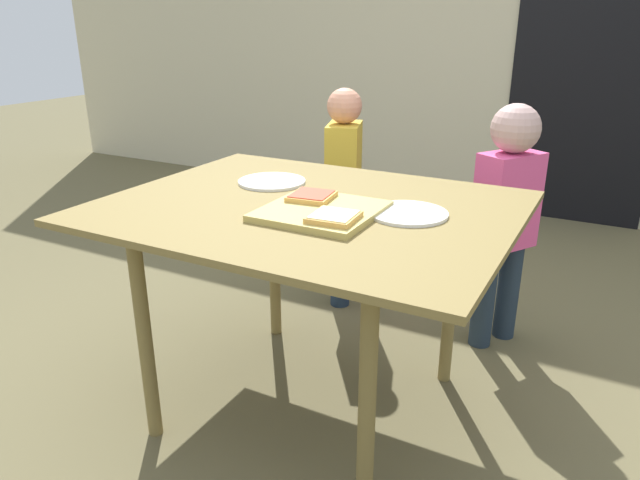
{
  "coord_description": "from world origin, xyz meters",
  "views": [
    {
      "loc": [
        0.85,
        -1.52,
        1.28
      ],
      "look_at": [
        0.04,
        0.0,
        0.63
      ],
      "focal_mm": 32.81,
      "sensor_mm": 36.0,
      "label": 1
    }
  ],
  "objects_px": {
    "cutting_board": "(321,211)",
    "plate_white_left": "(272,182)",
    "dining_table": "(309,228)",
    "child_right": "(506,210)",
    "child_left": "(343,186)",
    "plate_white_right": "(408,213)",
    "pizza_slice_near_right": "(334,217)",
    "pizza_slice_far_left": "(312,196)"
  },
  "relations": [
    {
      "from": "dining_table",
      "to": "child_right",
      "type": "relative_size",
      "value": 1.26
    },
    {
      "from": "cutting_board",
      "to": "plate_white_right",
      "type": "relative_size",
      "value": 1.42
    },
    {
      "from": "cutting_board",
      "to": "plate_white_right",
      "type": "bearing_deg",
      "value": 26.96
    },
    {
      "from": "plate_white_right",
      "to": "child_left",
      "type": "bearing_deg",
      "value": 127.06
    },
    {
      "from": "dining_table",
      "to": "cutting_board",
      "type": "relative_size",
      "value": 3.74
    },
    {
      "from": "plate_white_right",
      "to": "child_left",
      "type": "xyz_separation_m",
      "value": [
        -0.58,
        0.77,
        -0.18
      ]
    },
    {
      "from": "dining_table",
      "to": "plate_white_right",
      "type": "bearing_deg",
      "value": 8.6
    },
    {
      "from": "pizza_slice_near_right",
      "to": "child_right",
      "type": "xyz_separation_m",
      "value": [
        0.3,
        0.9,
        -0.19
      ]
    },
    {
      "from": "child_right",
      "to": "plate_white_right",
      "type": "bearing_deg",
      "value": -102.54
    },
    {
      "from": "child_left",
      "to": "child_right",
      "type": "height_order",
      "value": "child_left"
    },
    {
      "from": "pizza_slice_near_right",
      "to": "plate_white_right",
      "type": "height_order",
      "value": "pizza_slice_near_right"
    },
    {
      "from": "plate_white_left",
      "to": "child_left",
      "type": "height_order",
      "value": "child_left"
    },
    {
      "from": "dining_table",
      "to": "cutting_board",
      "type": "height_order",
      "value": "cutting_board"
    },
    {
      "from": "pizza_slice_near_right",
      "to": "plate_white_right",
      "type": "bearing_deg",
      "value": 53.25
    },
    {
      "from": "pizza_slice_near_right",
      "to": "dining_table",
      "type": "bearing_deg",
      "value": 137.68
    },
    {
      "from": "plate_white_left",
      "to": "plate_white_right",
      "type": "height_order",
      "value": "same"
    },
    {
      "from": "dining_table",
      "to": "plate_white_right",
      "type": "relative_size",
      "value": 5.29
    },
    {
      "from": "pizza_slice_near_right",
      "to": "child_right",
      "type": "relative_size",
      "value": 0.14
    },
    {
      "from": "pizza_slice_far_left",
      "to": "child_right",
      "type": "distance_m",
      "value": 0.9
    },
    {
      "from": "plate_white_left",
      "to": "plate_white_right",
      "type": "xyz_separation_m",
      "value": [
        0.55,
        -0.12,
        0.0
      ]
    },
    {
      "from": "pizza_slice_near_right",
      "to": "cutting_board",
      "type": "bearing_deg",
      "value": 135.62
    },
    {
      "from": "pizza_slice_near_right",
      "to": "pizza_slice_far_left",
      "type": "relative_size",
      "value": 0.96
    },
    {
      "from": "pizza_slice_near_right",
      "to": "plate_white_left",
      "type": "bearing_deg",
      "value": 142.2
    },
    {
      "from": "plate_white_right",
      "to": "pizza_slice_near_right",
      "type": "bearing_deg",
      "value": -126.75
    },
    {
      "from": "plate_white_left",
      "to": "pizza_slice_far_left",
      "type": "bearing_deg",
      "value": -33.15
    },
    {
      "from": "cutting_board",
      "to": "pizza_slice_near_right",
      "type": "height_order",
      "value": "pizza_slice_near_right"
    },
    {
      "from": "plate_white_left",
      "to": "child_right",
      "type": "distance_m",
      "value": 0.94
    },
    {
      "from": "cutting_board",
      "to": "plate_white_left",
      "type": "xyz_separation_m",
      "value": [
        -0.32,
        0.23,
        -0.0
      ]
    },
    {
      "from": "cutting_board",
      "to": "pizza_slice_near_right",
      "type": "relative_size",
      "value": 2.38
    },
    {
      "from": "plate_white_left",
      "to": "child_right",
      "type": "xyz_separation_m",
      "value": [
        0.7,
        0.59,
        -0.17
      ]
    },
    {
      "from": "plate_white_right",
      "to": "pizza_slice_far_left",
      "type": "bearing_deg",
      "value": -170.98
    },
    {
      "from": "pizza_slice_near_right",
      "to": "plate_white_left",
      "type": "xyz_separation_m",
      "value": [
        -0.4,
        0.31,
        -0.02
      ]
    },
    {
      "from": "plate_white_left",
      "to": "cutting_board",
      "type": "bearing_deg",
      "value": -35.9
    },
    {
      "from": "dining_table",
      "to": "plate_white_left",
      "type": "relative_size",
      "value": 5.29
    },
    {
      "from": "child_right",
      "to": "dining_table",
      "type": "bearing_deg",
      "value": -121.64
    },
    {
      "from": "child_right",
      "to": "plate_white_left",
      "type": "bearing_deg",
      "value": -139.79
    },
    {
      "from": "child_right",
      "to": "cutting_board",
      "type": "bearing_deg",
      "value": -114.99
    },
    {
      "from": "plate_white_right",
      "to": "child_right",
      "type": "distance_m",
      "value": 0.75
    },
    {
      "from": "dining_table",
      "to": "pizza_slice_far_left",
      "type": "bearing_deg",
      "value": -2.32
    },
    {
      "from": "child_left",
      "to": "pizza_slice_far_left",
      "type": "bearing_deg",
      "value": -70.83
    },
    {
      "from": "child_left",
      "to": "plate_white_right",
      "type": "bearing_deg",
      "value": -52.94
    },
    {
      "from": "cutting_board",
      "to": "child_left",
      "type": "distance_m",
      "value": 0.97
    }
  ]
}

